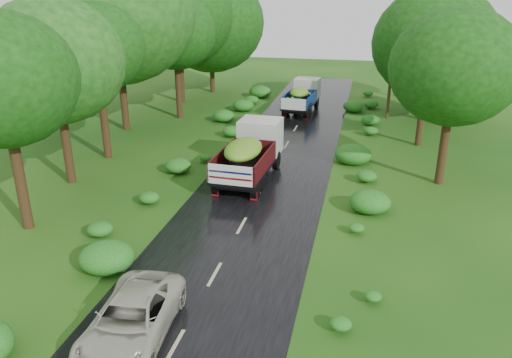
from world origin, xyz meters
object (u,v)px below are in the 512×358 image
(truck_near, at_px, (251,151))
(utility_pole, at_px, (392,64))
(car, at_px, (131,320))
(truck_far, at_px, (303,95))

(truck_near, distance_m, utility_pole, 16.74)
(truck_near, height_order, utility_pole, utility_pole)
(truck_near, bearing_deg, car, -89.15)
(truck_far, relative_size, car, 1.26)
(truck_far, distance_m, utility_pole, 7.37)
(truck_near, xyz_separation_m, utility_pole, (7.44, 14.76, 2.65))
(utility_pole, bearing_deg, truck_far, 168.95)
(truck_far, distance_m, car, 29.16)
(car, relative_size, utility_pole, 0.58)
(truck_near, distance_m, truck_far, 15.54)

